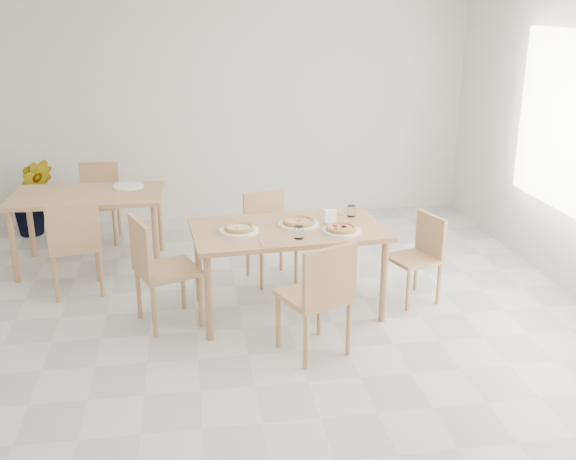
{
  "coord_description": "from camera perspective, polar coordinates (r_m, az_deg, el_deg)",
  "views": [
    {
      "loc": [
        -0.39,
        -4.48,
        2.53
      ],
      "look_at": [
        0.41,
        0.72,
        0.73
      ],
      "focal_mm": 42.0,
      "sensor_mm": 36.0,
      "label": 1
    }
  ],
  "objects": [
    {
      "name": "fork_b",
      "position": [
        5.94,
        4.34,
        1.42
      ],
      "size": [
        0.05,
        0.17,
        0.01
      ],
      "primitive_type": "cube",
      "rotation": [
        0.0,
        0.0,
        0.25
      ],
      "color": "silver",
      "rests_on": "main_table"
    },
    {
      "name": "chair_back_n",
      "position": [
        7.69,
        -15.69,
        2.76
      ],
      "size": [
        0.44,
        0.44,
        0.85
      ],
      "rotation": [
        0.0,
        0.0,
        -0.05
      ],
      "color": "tan",
      "rests_on": "ground"
    },
    {
      "name": "pizza_pepperoni",
      "position": [
        5.47,
        4.55,
        0.16
      ],
      "size": [
        0.31,
        0.31,
        0.03
      ],
      "rotation": [
        0.0,
        0.0,
        0.25
      ],
      "color": "tan",
      "rests_on": "plate_pepperoni"
    },
    {
      "name": "pizza_mushroom",
      "position": [
        5.47,
        -4.15,
        0.17
      ],
      "size": [
        0.3,
        0.3,
        0.03
      ],
      "rotation": [
        0.0,
        0.0,
        -0.25
      ],
      "color": "tan",
      "rests_on": "plate_mushroom"
    },
    {
      "name": "chair_south",
      "position": [
        4.92,
        2.74,
        -5.25
      ],
      "size": [
        0.58,
        0.58,
        0.9
      ],
      "rotation": [
        0.0,
        0.0,
        3.55
      ],
      "color": "tan",
      "rests_on": "ground"
    },
    {
      "name": "fork_a",
      "position": [
        5.2,
        -2.24,
        -1.11
      ],
      "size": [
        0.04,
        0.19,
        0.01
      ],
      "primitive_type": "cube",
      "rotation": [
        0.0,
        0.0,
        0.13
      ],
      "color": "silver",
      "rests_on": "main_table"
    },
    {
      "name": "potted_plant",
      "position": [
        8.1,
        -20.82,
        2.63
      ],
      "size": [
        0.55,
        0.47,
        0.88
      ],
      "primitive_type": "imported",
      "rotation": [
        0.0,
        0.0,
        0.19
      ],
      "color": "#1E6426",
      "rests_on": "ground"
    },
    {
      "name": "chair_north",
      "position": [
        6.36,
        -1.68,
        0.02
      ],
      "size": [
        0.5,
        0.5,
        0.82
      ],
      "rotation": [
        0.0,
        0.0,
        0.27
      ],
      "color": "tan",
      "rests_on": "ground"
    },
    {
      "name": "tumbler_a",
      "position": [
        5.86,
        5.38,
        1.6
      ],
      "size": [
        0.07,
        0.07,
        0.1
      ],
      "primitive_type": "cylinder",
      "color": "white",
      "rests_on": "main_table"
    },
    {
      "name": "plate_mushroom",
      "position": [
        5.48,
        -4.15,
        -0.05
      ],
      "size": [
        0.32,
        0.32,
        0.02
      ],
      "primitive_type": "cylinder",
      "color": "white",
      "rests_on": "main_table"
    },
    {
      "name": "second_table",
      "position": [
        6.87,
        -16.57,
        2.29
      ],
      "size": [
        1.47,
        0.87,
        0.75
      ],
      "rotation": [
        0.0,
        0.0,
        -0.03
      ],
      "color": "tan",
      "rests_on": "ground"
    },
    {
      "name": "main_table",
      "position": [
        5.58,
        0.0,
        -0.56
      ],
      "size": [
        1.64,
        1.01,
        0.75
      ],
      "rotation": [
        0.0,
        0.0,
        0.08
      ],
      "color": "tan",
      "rests_on": "ground"
    },
    {
      "name": "tumbler_b",
      "position": [
        5.29,
        0.93,
        -0.21
      ],
      "size": [
        0.07,
        0.07,
        0.1
      ],
      "primitive_type": "cylinder",
      "color": "white",
      "rests_on": "main_table"
    },
    {
      "name": "plate_pepperoni",
      "position": [
        5.47,
        4.54,
        -0.07
      ],
      "size": [
        0.31,
        0.31,
        0.02
      ],
      "primitive_type": "cylinder",
      "color": "white",
      "rests_on": "main_table"
    },
    {
      "name": "chair_west",
      "position": [
        5.48,
        -11.05,
        -2.87
      ],
      "size": [
        0.59,
        0.59,
        0.92
      ],
      "rotation": [
        0.0,
        0.0,
        1.93
      ],
      "color": "tan",
      "rests_on": "ground"
    },
    {
      "name": "chair_back_s",
      "position": [
        6.23,
        -17.62,
        -0.84
      ],
      "size": [
        0.52,
        0.52,
        0.9
      ],
      "rotation": [
        0.0,
        0.0,
        3.33
      ],
      "color": "tan",
      "rests_on": "ground"
    },
    {
      "name": "plate_margherita",
      "position": [
        5.62,
        0.91,
        0.5
      ],
      "size": [
        0.34,
        0.34,
        0.02
      ],
      "primitive_type": "cylinder",
      "color": "white",
      "rests_on": "main_table"
    },
    {
      "name": "chair_east",
      "position": [
        6.0,
        11.16,
        -1.81
      ],
      "size": [
        0.48,
        0.48,
        0.77
      ],
      "rotation": [
        0.0,
        0.0,
        -1.26
      ],
      "color": "tan",
      "rests_on": "ground"
    },
    {
      "name": "napkin_holder",
      "position": [
        5.65,
        3.57,
        1.11
      ],
      "size": [
        0.12,
        0.07,
        0.12
      ],
      "rotation": [
        0.0,
        0.0,
        0.19
      ],
      "color": "silver",
      "rests_on": "main_table"
    },
    {
      "name": "plate_empty",
      "position": [
        6.98,
        -13.37,
        3.64
      ],
      "size": [
        0.31,
        0.31,
        0.02
      ],
      "primitive_type": "cylinder",
      "color": "white",
      "rests_on": "second_table"
    },
    {
      "name": "pizza_margherita",
      "position": [
        5.61,
        0.91,
        0.72
      ],
      "size": [
        0.27,
        0.27,
        0.03
      ],
      "rotation": [
        0.0,
        0.0,
        0.0
      ],
      "color": "tan",
      "rests_on": "plate_margherita"
    }
  ]
}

